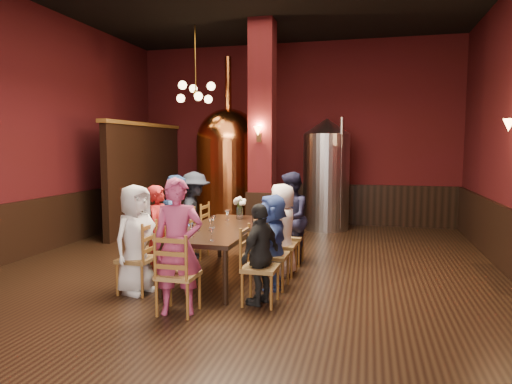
% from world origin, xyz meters
% --- Properties ---
extents(room, '(10.00, 10.02, 4.50)m').
position_xyz_m(room, '(0.00, 0.00, 2.25)').
color(room, black).
rests_on(room, ground).
extents(wainscot_back, '(7.90, 0.08, 1.00)m').
position_xyz_m(wainscot_back, '(0.00, 4.96, 0.50)').
color(wainscot_back, black).
rests_on(wainscot_back, ground).
extents(wainscot_left, '(0.08, 9.90, 1.00)m').
position_xyz_m(wainscot_left, '(-3.96, 0.00, 0.50)').
color(wainscot_left, black).
rests_on(wainscot_left, ground).
extents(column, '(0.58, 0.58, 4.50)m').
position_xyz_m(column, '(-0.30, 2.80, 2.25)').
color(column, '#410E12').
rests_on(column, ground).
extents(partition, '(0.22, 3.50, 2.40)m').
position_xyz_m(partition, '(-3.20, 3.20, 1.20)').
color(partition, black).
rests_on(partition, ground).
extents(pendant_cluster, '(0.90, 0.90, 1.70)m').
position_xyz_m(pendant_cluster, '(-1.80, 2.90, 3.10)').
color(pendant_cluster, '#A57226').
rests_on(pendant_cluster, room).
extents(sconce_column, '(0.20, 0.20, 0.36)m').
position_xyz_m(sconce_column, '(-0.30, 2.50, 2.20)').
color(sconce_column, black).
rests_on(sconce_column, column).
extents(dining_table, '(1.04, 2.42, 0.75)m').
position_xyz_m(dining_table, '(-0.24, -0.12, 0.69)').
color(dining_table, black).
rests_on(dining_table, ground).
extents(chair_0, '(0.47, 0.47, 0.92)m').
position_xyz_m(chair_0, '(-1.11, -1.11, 0.46)').
color(chair_0, '#925925').
rests_on(chair_0, ground).
extents(person_0, '(0.66, 0.82, 1.45)m').
position_xyz_m(person_0, '(-1.11, -1.11, 0.72)').
color(person_0, silver).
rests_on(person_0, ground).
extents(chair_1, '(0.47, 0.47, 0.92)m').
position_xyz_m(chair_1, '(-1.09, -0.44, 0.46)').
color(chair_1, '#925925').
rests_on(chair_1, ground).
extents(person_1, '(0.34, 0.51, 1.38)m').
position_xyz_m(person_1, '(-1.09, -0.44, 0.69)').
color(person_1, maroon).
rests_on(person_1, ground).
extents(chair_2, '(0.47, 0.47, 0.92)m').
position_xyz_m(chair_2, '(-1.08, 0.22, 0.46)').
color(chair_2, '#925925').
rests_on(chair_2, ground).
extents(person_2, '(0.42, 0.75, 1.49)m').
position_xyz_m(person_2, '(-1.08, 0.22, 0.75)').
color(person_2, navy).
rests_on(person_2, ground).
extents(chair_3, '(0.47, 0.47, 0.92)m').
position_xyz_m(chair_3, '(-1.07, 0.89, 0.46)').
color(chair_3, '#925925').
rests_on(chair_3, ground).
extents(person_3, '(0.78, 1.08, 1.51)m').
position_xyz_m(person_3, '(-1.07, 0.89, 0.75)').
color(person_3, '#1E222D').
rests_on(person_3, ground).
extents(chair_4, '(0.47, 0.47, 0.92)m').
position_xyz_m(chair_4, '(0.59, -1.13, 0.46)').
color(chair_4, '#925925').
rests_on(chair_4, ground).
extents(person_4, '(0.54, 0.80, 1.25)m').
position_xyz_m(person_4, '(0.59, -1.13, 0.63)').
color(person_4, black).
rests_on(person_4, ground).
extents(chair_5, '(0.47, 0.47, 0.92)m').
position_xyz_m(chair_5, '(0.61, -0.46, 0.46)').
color(chair_5, '#925925').
rests_on(chair_5, ground).
extents(person_5, '(0.57, 1.25, 1.30)m').
position_xyz_m(person_5, '(0.61, -0.46, 0.65)').
color(person_5, '#3752A5').
rests_on(person_5, ground).
extents(chair_6, '(0.47, 0.47, 0.92)m').
position_xyz_m(chair_6, '(0.62, 0.20, 0.46)').
color(chair_6, '#925925').
rests_on(chair_6, ground).
extents(person_6, '(0.45, 0.68, 1.39)m').
position_xyz_m(person_6, '(0.62, 0.20, 0.69)').
color(person_6, white).
rests_on(person_6, ground).
extents(chair_7, '(0.47, 0.47, 0.92)m').
position_xyz_m(chair_7, '(0.63, 0.87, 0.46)').
color(chair_7, '#925925').
rests_on(chair_7, ground).
extents(person_7, '(0.43, 0.77, 1.53)m').
position_xyz_m(person_7, '(0.63, 0.87, 0.76)').
color(person_7, black).
rests_on(person_7, ground).
extents(chair_8, '(0.47, 0.47, 0.92)m').
position_xyz_m(chair_8, '(-0.26, -1.67, 0.46)').
color(chair_8, '#925925').
rests_on(chair_8, ground).
extents(person_8, '(0.67, 0.54, 1.59)m').
position_xyz_m(person_8, '(-0.26, -1.67, 0.80)').
color(person_8, '#A43661').
rests_on(person_8, ground).
extents(copper_kettle, '(1.69, 1.69, 3.99)m').
position_xyz_m(copper_kettle, '(-1.34, 3.77, 1.45)').
color(copper_kettle, black).
rests_on(copper_kettle, ground).
extents(steel_vessel, '(1.28, 1.28, 2.58)m').
position_xyz_m(steel_vessel, '(0.90, 4.21, 1.29)').
color(steel_vessel, '#B2B2B7').
rests_on(steel_vessel, ground).
extents(rose_vase, '(0.22, 0.22, 0.37)m').
position_xyz_m(rose_vase, '(-0.19, 0.67, 1.00)').
color(rose_vase, white).
rests_on(rose_vase, dining_table).
extents(wine_glass_0, '(0.07, 0.07, 0.17)m').
position_xyz_m(wine_glass_0, '(-0.30, -0.44, 0.83)').
color(wine_glass_0, white).
rests_on(wine_glass_0, dining_table).
extents(wine_glass_1, '(0.07, 0.07, 0.17)m').
position_xyz_m(wine_glass_1, '(-0.33, 0.44, 0.83)').
color(wine_glass_1, white).
rests_on(wine_glass_1, dining_table).
extents(wine_glass_2, '(0.07, 0.07, 0.17)m').
position_xyz_m(wine_glass_2, '(-0.46, -0.51, 0.83)').
color(wine_glass_2, white).
rests_on(wine_glass_2, dining_table).
extents(wine_glass_3, '(0.07, 0.07, 0.17)m').
position_xyz_m(wine_glass_3, '(-0.34, 0.52, 0.83)').
color(wine_glass_3, white).
rests_on(wine_glass_3, dining_table).
extents(wine_glass_4, '(0.07, 0.07, 0.17)m').
position_xyz_m(wine_glass_4, '(-0.05, -1.09, 0.83)').
color(wine_glass_4, white).
rests_on(wine_glass_4, dining_table).
extents(wine_glass_5, '(0.07, 0.07, 0.17)m').
position_xyz_m(wine_glass_5, '(-0.35, -0.18, 0.83)').
color(wine_glass_5, white).
rests_on(wine_glass_5, dining_table).
extents(wine_glass_6, '(0.07, 0.07, 0.17)m').
position_xyz_m(wine_glass_6, '(-0.40, -0.90, 0.83)').
color(wine_glass_6, white).
rests_on(wine_glass_6, dining_table).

